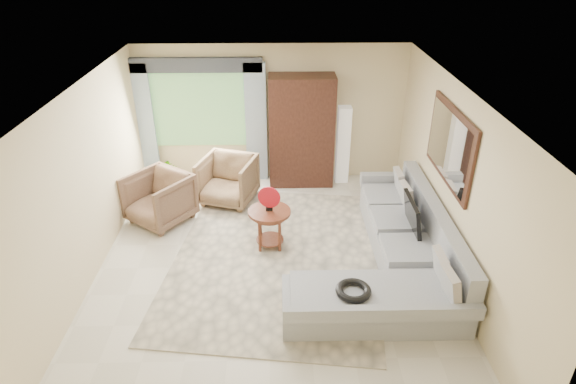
{
  "coord_description": "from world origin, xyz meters",
  "views": [
    {
      "loc": [
        0.13,
        -5.69,
        4.31
      ],
      "look_at": [
        0.25,
        0.35,
        1.05
      ],
      "focal_mm": 30.0,
      "sensor_mm": 36.0,
      "label": 1
    }
  ],
  "objects_px": {
    "sectional_sofa": "(397,256)",
    "armoire": "(301,131)",
    "armchair_right": "(228,180)",
    "coffee_table": "(270,228)",
    "armchair_left": "(159,199)",
    "potted_plant": "(166,172)",
    "floor_lamp": "(343,145)",
    "tv_screen": "(412,214)"
  },
  "relations": [
    {
      "from": "potted_plant",
      "to": "armoire",
      "type": "relative_size",
      "value": 0.28
    },
    {
      "from": "armoire",
      "to": "sectional_sofa",
      "type": "bearing_deg",
      "value": -66.94
    },
    {
      "from": "sectional_sofa",
      "to": "armoire",
      "type": "relative_size",
      "value": 1.65
    },
    {
      "from": "tv_screen",
      "to": "potted_plant",
      "type": "xyz_separation_m",
      "value": [
        -4.07,
        2.33,
        -0.42
      ]
    },
    {
      "from": "sectional_sofa",
      "to": "floor_lamp",
      "type": "bearing_deg",
      "value": 98.33
    },
    {
      "from": "sectional_sofa",
      "to": "armchair_left",
      "type": "relative_size",
      "value": 3.71
    },
    {
      "from": "armchair_left",
      "to": "armchair_right",
      "type": "distance_m",
      "value": 1.27
    },
    {
      "from": "coffee_table",
      "to": "potted_plant",
      "type": "distance_m",
      "value": 2.87
    },
    {
      "from": "armchair_right",
      "to": "floor_lamp",
      "type": "distance_m",
      "value": 2.31
    },
    {
      "from": "potted_plant",
      "to": "armoire",
      "type": "bearing_deg",
      "value": 3.23
    },
    {
      "from": "sectional_sofa",
      "to": "coffee_table",
      "type": "xyz_separation_m",
      "value": [
        -1.81,
        0.7,
        0.06
      ]
    },
    {
      "from": "tv_screen",
      "to": "floor_lamp",
      "type": "xyz_separation_m",
      "value": [
        -0.7,
        2.54,
        0.03
      ]
    },
    {
      "from": "sectional_sofa",
      "to": "armchair_left",
      "type": "xyz_separation_m",
      "value": [
        -3.66,
        1.5,
        0.14
      ]
    },
    {
      "from": "sectional_sofa",
      "to": "armoire",
      "type": "height_order",
      "value": "armoire"
    },
    {
      "from": "sectional_sofa",
      "to": "armchair_right",
      "type": "bearing_deg",
      "value": 139.98
    },
    {
      "from": "armchair_right",
      "to": "floor_lamp",
      "type": "relative_size",
      "value": 0.62
    },
    {
      "from": "armchair_left",
      "to": "tv_screen",
      "type": "bearing_deg",
      "value": 20.89
    },
    {
      "from": "armoire",
      "to": "floor_lamp",
      "type": "xyz_separation_m",
      "value": [
        0.8,
        0.06,
        -0.3
      ]
    },
    {
      "from": "tv_screen",
      "to": "potted_plant",
      "type": "height_order",
      "value": "tv_screen"
    },
    {
      "from": "coffee_table",
      "to": "armoire",
      "type": "relative_size",
      "value": 0.31
    },
    {
      "from": "armchair_right",
      "to": "potted_plant",
      "type": "bearing_deg",
      "value": 171.57
    },
    {
      "from": "coffee_table",
      "to": "armoire",
      "type": "xyz_separation_m",
      "value": [
        0.58,
        2.2,
        0.71
      ]
    },
    {
      "from": "armchair_left",
      "to": "coffee_table",
      "type": "bearing_deg",
      "value": 12.78
    },
    {
      "from": "sectional_sofa",
      "to": "tv_screen",
      "type": "relative_size",
      "value": 4.68
    },
    {
      "from": "potted_plant",
      "to": "armchair_right",
      "type": "bearing_deg",
      "value": -25.62
    },
    {
      "from": "floor_lamp",
      "to": "armchair_right",
      "type": "bearing_deg",
      "value": -159.67
    },
    {
      "from": "tv_screen",
      "to": "potted_plant",
      "type": "relative_size",
      "value": 1.24
    },
    {
      "from": "armchair_right",
      "to": "armoire",
      "type": "bearing_deg",
      "value": 45.84
    },
    {
      "from": "armchair_left",
      "to": "floor_lamp",
      "type": "distance_m",
      "value": 3.55
    },
    {
      "from": "potted_plant",
      "to": "floor_lamp",
      "type": "xyz_separation_m",
      "value": [
        3.37,
        0.21,
        0.45
      ]
    },
    {
      "from": "armchair_right",
      "to": "potted_plant",
      "type": "distance_m",
      "value": 1.37
    },
    {
      "from": "armoire",
      "to": "armchair_left",
      "type": "bearing_deg",
      "value": -150.05
    },
    {
      "from": "coffee_table",
      "to": "armchair_right",
      "type": "height_order",
      "value": "armchair_right"
    },
    {
      "from": "armchair_left",
      "to": "potted_plant",
      "type": "xyz_separation_m",
      "value": [
        -0.15,
        1.25,
        -0.13
      ]
    },
    {
      "from": "sectional_sofa",
      "to": "tv_screen",
      "type": "bearing_deg",
      "value": 57.45
    },
    {
      "from": "armoire",
      "to": "potted_plant",
      "type": "bearing_deg",
      "value": -176.77
    },
    {
      "from": "coffee_table",
      "to": "potted_plant",
      "type": "relative_size",
      "value": 1.08
    },
    {
      "from": "armoire",
      "to": "tv_screen",
      "type": "bearing_deg",
      "value": -58.82
    },
    {
      "from": "coffee_table",
      "to": "armchair_left",
      "type": "xyz_separation_m",
      "value": [
        -1.85,
        0.8,
        0.09
      ]
    },
    {
      "from": "coffee_table",
      "to": "potted_plant",
      "type": "bearing_deg",
      "value": 134.14
    },
    {
      "from": "sectional_sofa",
      "to": "tv_screen",
      "type": "height_order",
      "value": "tv_screen"
    },
    {
      "from": "coffee_table",
      "to": "armchair_left",
      "type": "relative_size",
      "value": 0.69
    }
  ]
}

